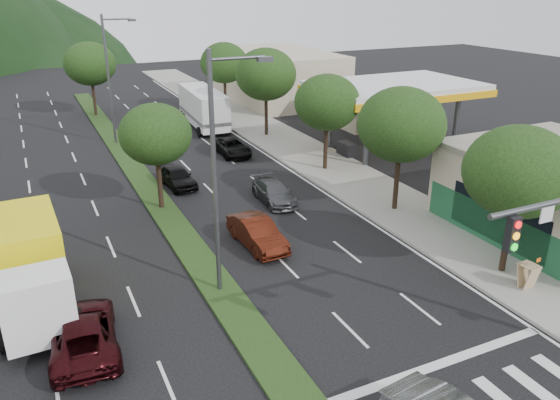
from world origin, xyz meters
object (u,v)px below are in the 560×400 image
tree_med_near (155,134)px  streetlight_mid (111,74)px  tree_r_e (224,63)px  motorhome (203,108)px  car_queue_b (274,192)px  box_truck (31,269)px  car_queue_c (257,233)px  tree_r_c (327,102)px  a_frame_sign (528,274)px  tree_med_far (90,64)px  tree_r_b (401,125)px  suv_maroon (83,333)px  streetlight_near (219,165)px  car_queue_a (177,177)px  tree_r_a (518,172)px  tree_r_d (266,74)px  car_queue_d (232,147)px

tree_med_near → streetlight_mid: bearing=89.2°
tree_r_e → motorhome: 6.84m
car_queue_b → box_truck: bearing=-152.9°
streetlight_mid → car_queue_c: streetlight_mid is taller
tree_r_c → a_frame_sign: tree_r_c is taller
tree_med_near → tree_med_far: size_ratio=0.87×
tree_med_near → a_frame_sign: (11.74, -15.57, -3.62)m
tree_r_e → streetlight_mid: 13.73m
tree_r_c → car_queue_b: size_ratio=1.56×
tree_r_b → suv_maroon: tree_r_b is taller
streetlight_near → tree_med_far: bearing=90.3°
motorhome → tree_r_b: bearing=-77.6°
tree_r_b → motorhome: tree_r_b is taller
car_queue_a → car_queue_b: bearing=-54.6°
streetlight_near → a_frame_sign: bearing=-25.8°
tree_r_a → streetlight_mid: 31.32m
tree_r_d → tree_med_near: tree_r_d is taller
tree_r_a → car_queue_a: size_ratio=1.70×
suv_maroon → car_queue_d: size_ratio=1.14×
tree_r_e → a_frame_sign: size_ratio=4.52×
car_queue_b → car_queue_d: bearing=86.2°
tree_med_near → motorhome: (8.18, 17.25, -2.64)m
car_queue_d → a_frame_sign: (4.29, -23.78, 0.20)m
tree_r_e → tree_r_c: bearing=-90.0°
tree_r_d → tree_r_e: 10.00m
tree_r_d → suv_maroon: bearing=-126.7°
car_queue_d → car_queue_c: bearing=-106.0°
streetlight_mid → box_truck: size_ratio=1.38×
box_truck → streetlight_mid: bearing=-109.6°
car_queue_d → box_truck: bearing=-131.9°
tree_r_d → tree_med_near: bearing=-135.0°
tree_r_e → streetlight_mid: (-11.79, -7.00, 0.69)m
tree_r_e → car_queue_c: bearing=-107.2°
tree_r_d → car_queue_d: size_ratio=1.65×
tree_med_near → car_queue_c: 8.34m
tree_r_a → car_queue_d: bearing=101.6°
tree_r_d → tree_med_far: bearing=130.6°
tree_r_c → car_queue_d: 8.74m
car_queue_a → tree_med_far: bearing=88.0°
car_queue_b → car_queue_d: car_queue_d is taller
tree_r_b → car_queue_d: 15.57m
tree_r_c → a_frame_sign: (-0.26, -17.57, -3.94)m
tree_r_e → car_queue_c: tree_r_e is taller
car_queue_c → tree_r_d: bearing=61.4°
tree_r_a → suv_maroon: size_ratio=1.34×
tree_r_e → tree_r_a: bearing=-90.0°
tree_r_c → suv_maroon: bearing=-142.2°
suv_maroon → car_queue_c: 10.07m
streetlight_near → motorhome: bearing=73.7°
tree_r_b → streetlight_near: streetlight_near is taller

